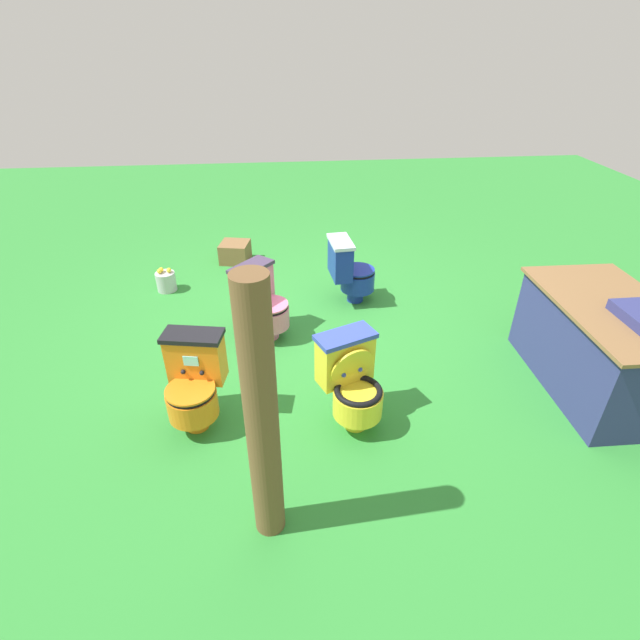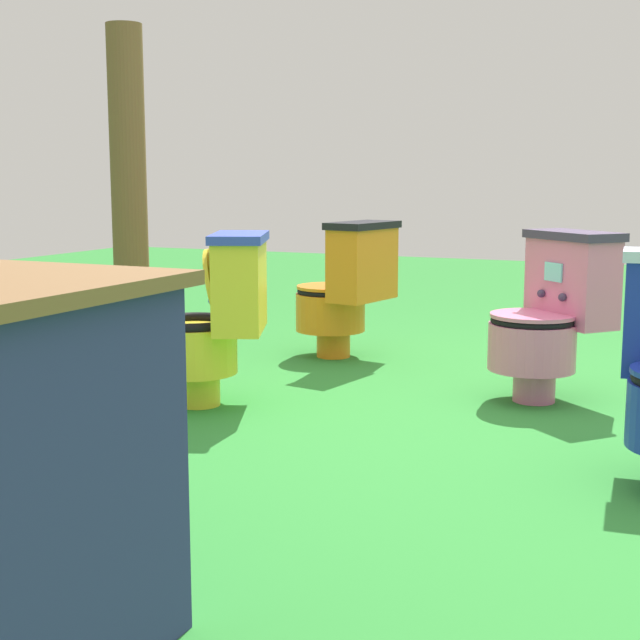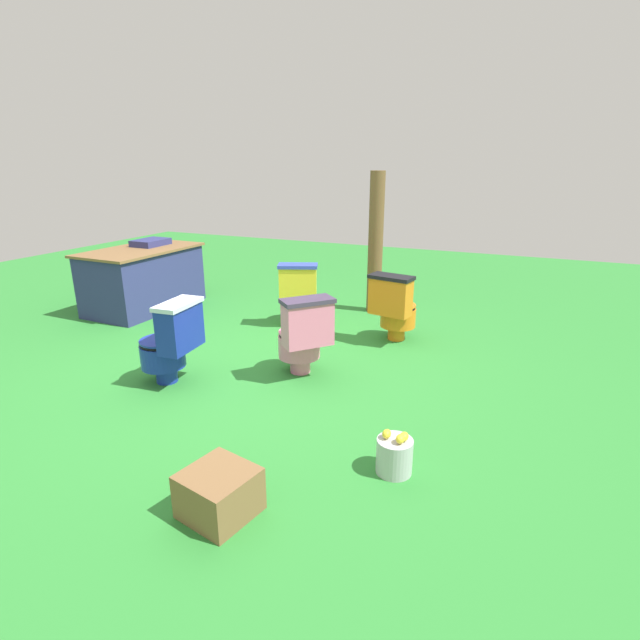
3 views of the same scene
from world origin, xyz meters
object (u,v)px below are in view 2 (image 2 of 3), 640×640
Objects in this scene: toilet_yellow at (215,318)px; wooden_post at (129,197)px; toilet_pink at (550,315)px; toilet_orange at (345,289)px.

wooden_post reaches higher than toilet_yellow.
wooden_post is (2.12, 0.04, 0.48)m from toilet_pink.
toilet_yellow is 1.16m from toilet_orange.
toilet_orange is 1.20m from wooden_post.
toilet_yellow is 1.16m from wooden_post.
toilet_yellow is at bearing -174.76° from toilet_orange.
toilet_yellow is 1.00× the size of toilet_orange.
toilet_pink is 1.43m from toilet_yellow.
toilet_pink is 1.00× the size of toilet_orange.
wooden_post is at bearing 129.55° from toilet_orange.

